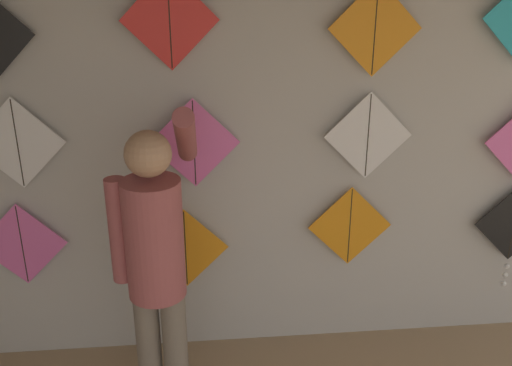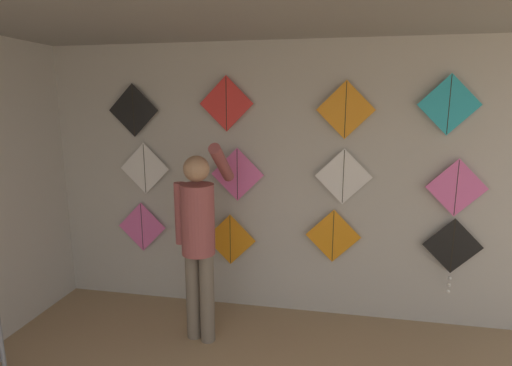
{
  "view_description": "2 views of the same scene",
  "coord_description": "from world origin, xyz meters",
  "px_view_note": "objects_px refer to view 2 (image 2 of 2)",
  "views": [
    {
      "loc": [
        -0.39,
        0.32,
        2.52
      ],
      "look_at": [
        -0.1,
        3.36,
        1.31
      ],
      "focal_mm": 40.0,
      "sensor_mm": 36.0,
      "label": 1
    },
    {
      "loc": [
        0.5,
        -0.32,
        2.21
      ],
      "look_at": [
        -0.21,
        3.36,
        1.45
      ],
      "focal_mm": 28.0,
      "sensor_mm": 36.0,
      "label": 2
    }
  ],
  "objects_px": {
    "kite_0": "(142,227)",
    "kite_4": "(145,169)",
    "kite_2": "(333,236)",
    "kite_8": "(133,110)",
    "shopkeeper": "(199,232)",
    "kite_10": "(346,110)",
    "kite_6": "(343,177)",
    "kite_11": "(449,105)",
    "kite_5": "(237,175)",
    "kite_9": "(226,104)",
    "kite_3": "(452,250)",
    "kite_1": "(230,240)",
    "kite_7": "(457,188)"
  },
  "relations": [
    {
      "from": "kite_0",
      "to": "kite_9",
      "type": "relative_size",
      "value": 1.0
    },
    {
      "from": "kite_3",
      "to": "kite_4",
      "type": "relative_size",
      "value": 1.38
    },
    {
      "from": "shopkeeper",
      "to": "kite_4",
      "type": "xyz_separation_m",
      "value": [
        -0.81,
        0.63,
        0.46
      ]
    },
    {
      "from": "kite_5",
      "to": "kite_10",
      "type": "bearing_deg",
      "value": 0.0
    },
    {
      "from": "kite_2",
      "to": "kite_7",
      "type": "bearing_deg",
      "value": 0.0
    },
    {
      "from": "kite_4",
      "to": "kite_11",
      "type": "height_order",
      "value": "kite_11"
    },
    {
      "from": "kite_5",
      "to": "kite_11",
      "type": "xyz_separation_m",
      "value": [
        1.97,
        0.0,
        0.71
      ]
    },
    {
      "from": "kite_1",
      "to": "kite_7",
      "type": "height_order",
      "value": "kite_7"
    },
    {
      "from": "kite_3",
      "to": "kite_6",
      "type": "distance_m",
      "value": 1.26
    },
    {
      "from": "kite_3",
      "to": "kite_11",
      "type": "relative_size",
      "value": 1.38
    },
    {
      "from": "kite_3",
      "to": "kite_9",
      "type": "bearing_deg",
      "value": 179.97
    },
    {
      "from": "kite_2",
      "to": "kite_3",
      "type": "xyz_separation_m",
      "value": [
        1.13,
        -0.0,
        -0.07
      ]
    },
    {
      "from": "kite_5",
      "to": "kite_9",
      "type": "distance_m",
      "value": 0.72
    },
    {
      "from": "kite_9",
      "to": "kite_11",
      "type": "bearing_deg",
      "value": 0.0
    },
    {
      "from": "shopkeeper",
      "to": "kite_11",
      "type": "distance_m",
      "value": 2.54
    },
    {
      "from": "kite_5",
      "to": "kite_7",
      "type": "relative_size",
      "value": 1.0
    },
    {
      "from": "kite_5",
      "to": "kite_2",
      "type": "bearing_deg",
      "value": 0.0
    },
    {
      "from": "kite_8",
      "to": "kite_9",
      "type": "height_order",
      "value": "kite_9"
    },
    {
      "from": "kite_3",
      "to": "kite_9",
      "type": "relative_size",
      "value": 1.38
    },
    {
      "from": "kite_5",
      "to": "kite_8",
      "type": "distance_m",
      "value": 1.29
    },
    {
      "from": "kite_1",
      "to": "kite_11",
      "type": "distance_m",
      "value": 2.5
    },
    {
      "from": "kite_4",
      "to": "kite_7",
      "type": "bearing_deg",
      "value": 0.0
    },
    {
      "from": "kite_1",
      "to": "kite_6",
      "type": "height_order",
      "value": "kite_6"
    },
    {
      "from": "kite_1",
      "to": "kite_2",
      "type": "distance_m",
      "value": 1.08
    },
    {
      "from": "kite_6",
      "to": "kite_10",
      "type": "xyz_separation_m",
      "value": [
        -0.01,
        0.0,
        0.64
      ]
    },
    {
      "from": "shopkeeper",
      "to": "kite_4",
      "type": "bearing_deg",
      "value": 155.49
    },
    {
      "from": "kite_6",
      "to": "kite_9",
      "type": "distance_m",
      "value": 1.37
    },
    {
      "from": "kite_1",
      "to": "kite_7",
      "type": "distance_m",
      "value": 2.28
    },
    {
      "from": "kite_10",
      "to": "kite_5",
      "type": "bearing_deg",
      "value": 180.0
    },
    {
      "from": "shopkeeper",
      "to": "kite_10",
      "type": "relative_size",
      "value": 3.38
    },
    {
      "from": "kite_0",
      "to": "kite_8",
      "type": "relative_size",
      "value": 1.0
    },
    {
      "from": "shopkeeper",
      "to": "kite_6",
      "type": "height_order",
      "value": "shopkeeper"
    },
    {
      "from": "kite_2",
      "to": "kite_8",
      "type": "distance_m",
      "value": 2.44
    },
    {
      "from": "kite_2",
      "to": "shopkeeper",
      "type": "bearing_deg",
      "value": -152.28
    },
    {
      "from": "kite_4",
      "to": "kite_8",
      "type": "xyz_separation_m",
      "value": [
        -0.09,
        0.0,
        0.62
      ]
    },
    {
      "from": "kite_0",
      "to": "kite_2",
      "type": "height_order",
      "value": "kite_2"
    },
    {
      "from": "shopkeeper",
      "to": "kite_9",
      "type": "xyz_separation_m",
      "value": [
        0.11,
        0.63,
        1.14
      ]
    },
    {
      "from": "kite_10",
      "to": "kite_11",
      "type": "xyz_separation_m",
      "value": [
        0.91,
        0.0,
        0.05
      ]
    },
    {
      "from": "kite_4",
      "to": "kite_6",
      "type": "xyz_separation_m",
      "value": [
        2.09,
        0.0,
        -0.02
      ]
    },
    {
      "from": "kite_6",
      "to": "kite_11",
      "type": "xyz_separation_m",
      "value": [
        0.91,
        0.0,
        0.69
      ]
    },
    {
      "from": "kite_2",
      "to": "kite_3",
      "type": "distance_m",
      "value": 1.13
    },
    {
      "from": "kite_6",
      "to": "kite_10",
      "type": "bearing_deg",
      "value": 180.0
    },
    {
      "from": "kite_9",
      "to": "kite_2",
      "type": "bearing_deg",
      "value": 0.0
    },
    {
      "from": "kite_1",
      "to": "kite_3",
      "type": "xyz_separation_m",
      "value": [
        2.21,
        -0.0,
        0.04
      ]
    },
    {
      "from": "kite_7",
      "to": "kite_8",
      "type": "height_order",
      "value": "kite_8"
    },
    {
      "from": "kite_0",
      "to": "kite_4",
      "type": "bearing_deg",
      "value": 0.0
    },
    {
      "from": "kite_1",
      "to": "kite_5",
      "type": "bearing_deg",
      "value": 0.0
    },
    {
      "from": "kite_4",
      "to": "kite_5",
      "type": "xyz_separation_m",
      "value": [
        1.02,
        0.0,
        -0.03
      ]
    },
    {
      "from": "kite_1",
      "to": "kite_10",
      "type": "xyz_separation_m",
      "value": [
        1.14,
        0.0,
        1.37
      ]
    },
    {
      "from": "kite_2",
      "to": "kite_6",
      "type": "distance_m",
      "value": 0.62
    }
  ]
}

